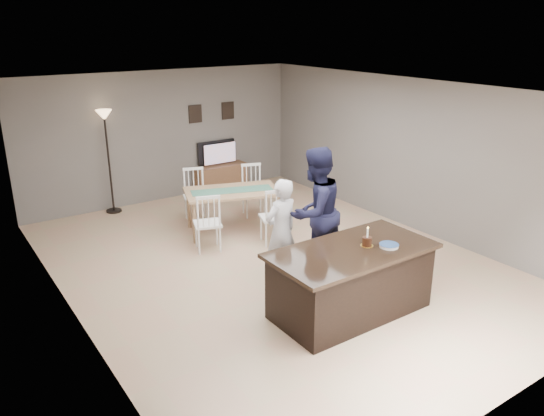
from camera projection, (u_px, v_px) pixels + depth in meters
floor at (272, 263)px, 8.38m from camera, size 8.00×8.00×0.00m
room_shell at (272, 160)px, 7.83m from camera, size 8.00×8.00×8.00m
kitchen_island at (351, 280)px, 6.83m from camera, size 2.15×1.10×0.90m
tv_console at (221, 178)px, 11.85m from camera, size 1.20×0.40×0.60m
television at (218, 153)px, 11.72m from camera, size 0.91×0.12×0.53m
tv_screen_glow at (220, 153)px, 11.66m from camera, size 0.78×0.00×0.78m
picture_frames at (212, 112)px, 11.51m from camera, size 1.10×0.02×0.38m
doorway at (138, 309)px, 4.58m from camera, size 0.00×2.10×2.65m
woman at (281, 231)px, 7.58m from camera, size 0.61×0.44×1.55m
man at (315, 212)px, 7.76m from camera, size 1.07×0.90×1.94m
birthday_cake at (367, 241)px, 6.76m from camera, size 0.17×0.17×0.26m
plate_stack at (389, 246)px, 6.73m from camera, size 0.25×0.25×0.04m
dining_table at (232, 198)px, 9.47m from camera, size 2.08×2.26×1.00m
floor_lamp at (106, 134)px, 10.13m from camera, size 0.31×0.31×2.04m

